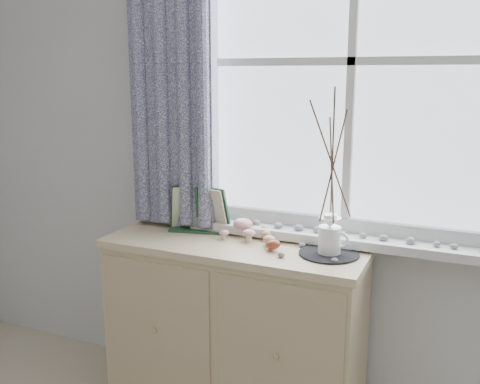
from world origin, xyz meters
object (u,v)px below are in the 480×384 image
(toadstool_cluster, at_px, (242,228))
(twig_pitcher, at_px, (332,159))
(botanical_book, at_px, (196,209))
(sideboard, at_px, (234,329))

(toadstool_cluster, xyz_separation_m, twig_pitcher, (0.43, -0.07, 0.36))
(botanical_book, bearing_deg, sideboard, -31.39)
(botanical_book, bearing_deg, twig_pitcher, -18.27)
(sideboard, bearing_deg, toadstool_cluster, 88.38)
(toadstool_cluster, distance_m, twig_pitcher, 0.56)
(sideboard, xyz_separation_m, twig_pitcher, (0.43, 0.02, 0.83))
(sideboard, xyz_separation_m, toadstool_cluster, (0.00, 0.09, 0.47))
(sideboard, height_order, twig_pitcher, twig_pitcher)
(sideboard, distance_m, toadstool_cluster, 0.48)
(sideboard, relative_size, botanical_book, 3.59)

